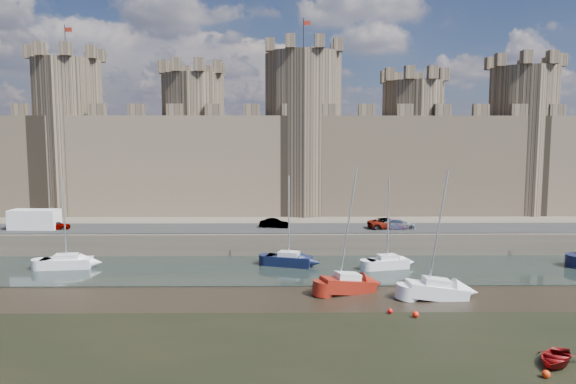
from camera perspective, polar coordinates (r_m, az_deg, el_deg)
name	(u,v)px	position (r m, az deg, el deg)	size (l,w,h in m)	color
ground	(301,380)	(30.30, 1.46, -20.12)	(160.00, 160.00, 0.00)	black
water_channel	(293,269)	(52.91, 0.52, -8.60)	(160.00, 12.00, 0.08)	black
quay	(289,210)	(88.05, 0.06, -1.96)	(160.00, 60.00, 2.50)	#4C443A
road	(291,228)	(62.16, 0.34, -4.05)	(160.00, 7.00, 0.10)	black
castle	(285,150)	(75.23, -0.32, 4.67)	(108.50, 11.00, 29.00)	#42382B
car_0	(55,225)	(67.18, -24.51, -3.37)	(1.41, 3.49, 1.19)	gray
car_1	(274,223)	(62.48, -1.55, -3.51)	(1.23, 3.53, 1.16)	gray
car_2	(397,224)	(62.94, 12.07, -3.51)	(1.81, 4.46, 1.29)	gray
car_3	(388,224)	(62.93, 11.06, -3.47)	(2.23, 4.83, 1.34)	gray
van	(35,220)	(68.21, -26.34, -2.78)	(5.59, 2.24, 2.44)	white
sailboat_0	(66,262)	(57.84, -23.40, -7.12)	(5.13, 2.46, 9.26)	white
sailboat_1	(289,259)	(54.14, 0.09, -7.48)	(5.05, 3.08, 9.47)	black
sailboat_2	(387,262)	(53.97, 10.97, -7.64)	(4.51, 2.60, 9.15)	silver
sailboat_4	(348,284)	(45.51, 6.65, -10.07)	(5.08, 3.34, 11.07)	maroon
sailboat_5	(437,289)	(45.38, 16.18, -10.36)	(5.07, 2.16, 10.76)	white
dinghy_4	(555,359)	(35.62, 27.58, -16.09)	(2.41, 0.70, 3.38)	maroon
buoy_1	(390,311)	(40.99, 11.27, -12.85)	(0.39, 0.39, 0.39)	red
buoy_3	(416,314)	(40.57, 14.00, -13.04)	(0.48, 0.48, 0.48)	#FF200B
buoy_5	(546,374)	(33.62, 26.75, -17.62)	(0.45, 0.45, 0.45)	red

